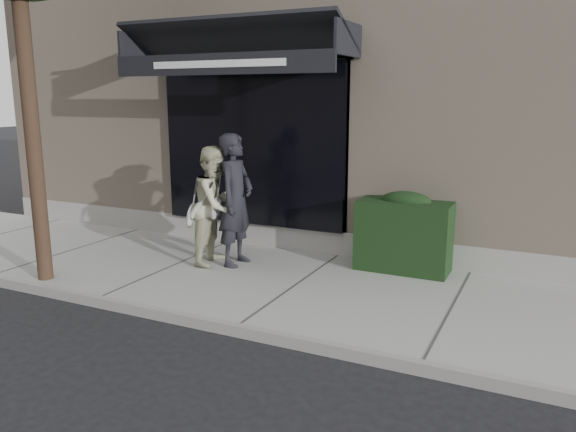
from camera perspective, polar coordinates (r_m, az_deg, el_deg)
The scene contains 7 objects.
ground at distance 7.56m, azimuth 0.99°, elevation -7.74°, with size 80.00×80.00×0.00m, color black.
sidewalk at distance 7.54m, azimuth 0.99°, elevation -7.31°, with size 20.00×3.00×0.12m, color #A0A09A.
curb at distance 6.26m, azimuth -5.10°, elevation -11.44°, with size 20.00×0.10×0.14m, color gray.
building_facade at distance 11.80m, azimuth 11.40°, elevation 12.69°, with size 14.30×8.04×5.64m.
hedge at distance 8.16m, azimuth 11.76°, elevation -1.68°, with size 1.30×0.70×1.14m.
pedestrian_front at distance 8.19m, azimuth -5.35°, elevation 1.62°, with size 0.81×0.83×1.93m.
pedestrian_back at distance 8.30m, azimuth -7.35°, elevation 1.06°, with size 0.73×0.90×1.74m.
Camera 1 is at (2.97, -6.46, 2.56)m, focal length 35.00 mm.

